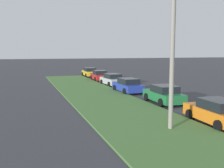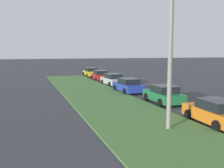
% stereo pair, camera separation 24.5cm
% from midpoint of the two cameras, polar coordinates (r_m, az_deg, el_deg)
% --- Properties ---
extents(grass_median, '(60.00, 6.00, 0.12)m').
position_cam_midpoint_polar(grass_median, '(16.53, 5.06, -7.55)').
color(grass_median, '#477238').
rests_on(grass_median, ground).
extents(parked_car_orange, '(4.37, 2.15, 1.47)m').
position_cam_midpoint_polar(parked_car_orange, '(16.59, 21.11, -5.62)').
color(parked_car_orange, orange).
rests_on(parked_car_orange, ground).
extents(parked_car_green, '(4.36, 2.13, 1.47)m').
position_cam_midpoint_polar(parked_car_green, '(22.16, 10.66, -2.18)').
color(parked_car_green, '#1E6B38').
rests_on(parked_car_green, ground).
extents(parked_car_blue, '(4.35, 2.12, 1.47)m').
position_cam_midpoint_polar(parked_car_blue, '(27.42, 3.15, -0.33)').
color(parked_car_blue, '#23389E').
rests_on(parked_car_blue, ground).
extents(parked_car_silver, '(4.38, 2.18, 1.47)m').
position_cam_midpoint_polar(parked_car_silver, '(33.01, -0.15, 0.92)').
color(parked_car_silver, '#B2B5BA').
rests_on(parked_car_silver, ground).
extents(parked_car_red, '(4.37, 2.16, 1.47)m').
position_cam_midpoint_polar(parked_car_red, '(38.69, -2.87, 1.81)').
color(parked_car_red, red).
rests_on(parked_car_red, ground).
extents(parked_car_yellow, '(4.31, 2.05, 1.47)m').
position_cam_midpoint_polar(parked_car_yellow, '(45.04, -4.94, 2.52)').
color(parked_car_yellow, gold).
rests_on(parked_car_yellow, ground).
extents(streetlight, '(0.36, 2.87, 7.50)m').
position_cam_midpoint_polar(streetlight, '(14.37, 13.50, 7.54)').
color(streetlight, gray).
rests_on(streetlight, ground).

